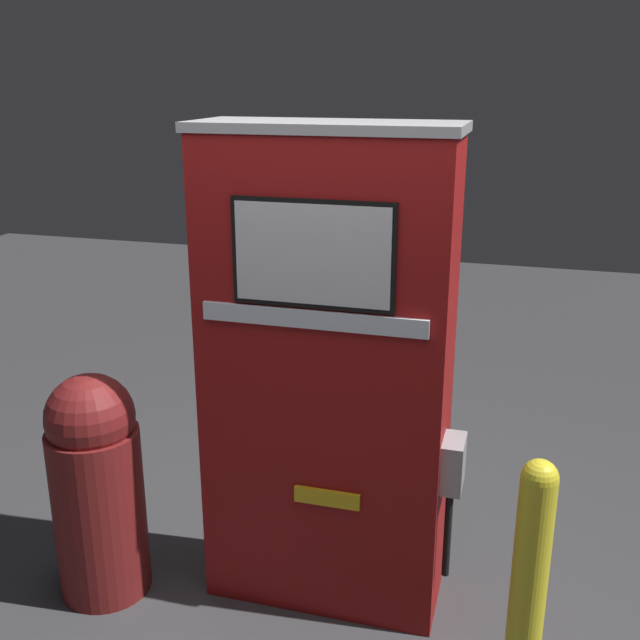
% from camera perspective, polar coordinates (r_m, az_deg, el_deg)
% --- Properties ---
extents(ground_plane, '(14.00, 14.00, 0.00)m').
position_cam_1_polar(ground_plane, '(3.64, -0.48, -21.55)').
color(ground_plane, '#38383A').
extents(gas_pump, '(1.15, 0.45, 2.16)m').
position_cam_1_polar(gas_pump, '(3.25, 0.53, -4.36)').
color(gas_pump, maroon).
rests_on(gas_pump, ground_plane).
extents(safety_bollard, '(0.13, 0.13, 1.07)m').
position_cam_1_polar(safety_bollard, '(2.99, 15.62, -18.84)').
color(safety_bollard, yellow).
rests_on(safety_bollard, ground_plane).
extents(trash_bin, '(0.42, 0.42, 1.08)m').
position_cam_1_polar(trash_bin, '(3.64, -16.63, -11.86)').
color(trash_bin, maroon).
rests_on(trash_bin, ground_plane).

